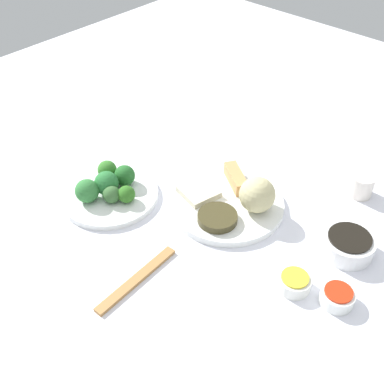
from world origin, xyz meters
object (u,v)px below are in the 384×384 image
Objects in this scene: sauce_ramekin_sweet_and_sour at (337,297)px; main_plate at (227,204)px; chopsticks_pair at (137,279)px; soy_sauce_bowl at (348,245)px; teacup at (361,185)px; sauce_ramekin_hot_mustard at (294,283)px; broccoli_plate at (109,195)px.

main_plate is at bearing -101.79° from sauce_ramekin_sweet_and_sour.
main_plate is 1.27× the size of chopsticks_pair.
soy_sauce_bowl is 0.20m from teacup.
main_plate is 0.32m from teacup.
sauce_ramekin_sweet_and_sour reaches higher than chopsticks_pair.
sauce_ramekin_sweet_and_sour is at bearing 108.24° from sauce_ramekin_hot_mustard.
main_plate is 4.03× the size of sauce_ramekin_sweet_and_sour.
soy_sauce_bowl is 1.89× the size of teacup.
sauce_ramekin_hot_mustard is 1.14× the size of teacup.
broccoli_plate is at bearing -46.44° from teacup.
sauce_ramekin_hot_mustard reaches higher than main_plate.
teacup is at bearing 159.94° from chopsticks_pair.
sauce_ramekin_sweet_and_sour is (-0.09, 0.54, 0.01)m from broccoli_plate.
teacup is at bearing -159.48° from soy_sauce_bowl.
broccoli_plate is 0.47m from sauce_ramekin_hot_mustard.
main_plate is at bearing -77.69° from soy_sauce_bowl.
main_plate is at bearing 125.49° from broccoli_plate.
broccoli_plate is 0.54m from soy_sauce_bowl.
main_plate is at bearing -39.49° from teacup.
sauce_ramekin_sweet_and_sour is at bearing 21.26° from soy_sauce_bowl.
main_plate is 4.59× the size of teacup.
chopsticks_pair is (0.19, -0.23, -0.01)m from sauce_ramekin_hot_mustard.
sauce_ramekin_sweet_and_sour is (0.13, 0.05, -0.01)m from soy_sauce_bowl.
soy_sauce_bowl is (-0.06, 0.27, 0.01)m from main_plate.
sauce_ramekin_hot_mustard is at bearing -71.76° from sauce_ramekin_sweet_and_sour.
teacup is at bearing 133.56° from broccoli_plate.
teacup reaches higher than main_plate.
main_plate is 0.28m from chopsticks_pair.
broccoli_plate is 0.55m from sauce_ramekin_sweet_and_sour.
soy_sauce_bowl is at bearing 102.31° from main_plate.
broccoli_plate is 0.58m from teacup.
soy_sauce_bowl reaches higher than sauce_ramekin_hot_mustard.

